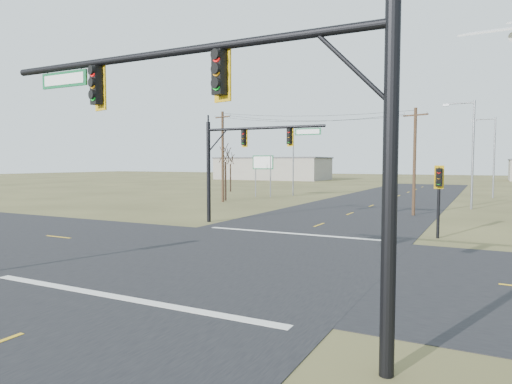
{
  "coord_description": "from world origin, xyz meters",
  "views": [
    {
      "loc": [
        10.57,
        -18.47,
        4.41
      ],
      "look_at": [
        0.62,
        1.0,
        3.0
      ],
      "focal_mm": 32.0,
      "sensor_mm": 36.0,
      "label": 1
    }
  ],
  "objects_px": {
    "streetlight_b": "(492,153)",
    "bare_tree_b": "(230,158)",
    "highway_sign": "(263,167)",
    "mast_arm_far": "(243,150)",
    "streetlight_c": "(295,160)",
    "bare_tree_a": "(225,153)",
    "utility_pole_far": "(223,155)",
    "streetlight_a": "(470,149)",
    "utility_pole_near": "(415,160)",
    "pedestal_signal_ne": "(439,185)",
    "mast_arm_near": "(237,111)"
  },
  "relations": [
    {
      "from": "streetlight_b",
      "to": "bare_tree_b",
      "type": "relative_size",
      "value": 1.55
    },
    {
      "from": "highway_sign",
      "to": "streetlight_b",
      "type": "height_order",
      "value": "streetlight_b"
    },
    {
      "from": "mast_arm_far",
      "to": "streetlight_c",
      "type": "height_order",
      "value": "streetlight_c"
    },
    {
      "from": "streetlight_c",
      "to": "bare_tree_b",
      "type": "relative_size",
      "value": 1.32
    },
    {
      "from": "streetlight_b",
      "to": "bare_tree_a",
      "type": "distance_m",
      "value": 33.01
    },
    {
      "from": "utility_pole_far",
      "to": "streetlight_c",
      "type": "relative_size",
      "value": 1.18
    },
    {
      "from": "utility_pole_far",
      "to": "streetlight_b",
      "type": "height_order",
      "value": "utility_pole_far"
    },
    {
      "from": "streetlight_a",
      "to": "bare_tree_b",
      "type": "height_order",
      "value": "streetlight_a"
    },
    {
      "from": "utility_pole_near",
      "to": "bare_tree_b",
      "type": "height_order",
      "value": "utility_pole_near"
    },
    {
      "from": "bare_tree_a",
      "to": "bare_tree_b",
      "type": "distance_m",
      "value": 16.29
    },
    {
      "from": "streetlight_c",
      "to": "bare_tree_b",
      "type": "height_order",
      "value": "streetlight_c"
    },
    {
      "from": "bare_tree_b",
      "to": "pedestal_signal_ne",
      "type": "bearing_deg",
      "value": -44.33
    },
    {
      "from": "highway_sign",
      "to": "streetlight_b",
      "type": "relative_size",
      "value": 0.53
    },
    {
      "from": "streetlight_b",
      "to": "streetlight_c",
      "type": "xyz_separation_m",
      "value": [
        -23.33,
        -7.4,
        -0.82
      ]
    },
    {
      "from": "pedestal_signal_ne",
      "to": "bare_tree_a",
      "type": "bearing_deg",
      "value": 120.55
    },
    {
      "from": "utility_pole_near",
      "to": "streetlight_b",
      "type": "distance_m",
      "value": 24.75
    },
    {
      "from": "bare_tree_b",
      "to": "mast_arm_near",
      "type": "bearing_deg",
      "value": -59.56
    },
    {
      "from": "bare_tree_b",
      "to": "utility_pole_near",
      "type": "bearing_deg",
      "value": -34.48
    },
    {
      "from": "pedestal_signal_ne",
      "to": "streetlight_a",
      "type": "height_order",
      "value": "streetlight_a"
    },
    {
      "from": "utility_pole_near",
      "to": "streetlight_c",
      "type": "relative_size",
      "value": 1.05
    },
    {
      "from": "highway_sign",
      "to": "pedestal_signal_ne",
      "type": "bearing_deg",
      "value": -49.91
    },
    {
      "from": "mast_arm_far",
      "to": "utility_pole_near",
      "type": "relative_size",
      "value": 1.02
    },
    {
      "from": "utility_pole_far",
      "to": "streetlight_a",
      "type": "bearing_deg",
      "value": 8.61
    },
    {
      "from": "streetlight_a",
      "to": "streetlight_c",
      "type": "relative_size",
      "value": 1.2
    },
    {
      "from": "mast_arm_far",
      "to": "streetlight_b",
      "type": "height_order",
      "value": "streetlight_b"
    },
    {
      "from": "bare_tree_b",
      "to": "highway_sign",
      "type": "bearing_deg",
      "value": -38.76
    },
    {
      "from": "streetlight_c",
      "to": "mast_arm_near",
      "type": "bearing_deg",
      "value": -85.83
    },
    {
      "from": "pedestal_signal_ne",
      "to": "streetlight_c",
      "type": "xyz_separation_m",
      "value": [
        -20.47,
        28.07,
        1.65
      ]
    },
    {
      "from": "mast_arm_near",
      "to": "bare_tree_a",
      "type": "relative_size",
      "value": 1.6
    },
    {
      "from": "mast_arm_far",
      "to": "highway_sign",
      "type": "distance_m",
      "value": 26.19
    },
    {
      "from": "streetlight_a",
      "to": "streetlight_b",
      "type": "distance_m",
      "value": 16.26
    },
    {
      "from": "pedestal_signal_ne",
      "to": "streetlight_b",
      "type": "height_order",
      "value": "streetlight_b"
    },
    {
      "from": "mast_arm_far",
      "to": "pedestal_signal_ne",
      "type": "height_order",
      "value": "mast_arm_far"
    },
    {
      "from": "highway_sign",
      "to": "streetlight_c",
      "type": "relative_size",
      "value": 0.63
    },
    {
      "from": "bare_tree_a",
      "to": "bare_tree_b",
      "type": "xyz_separation_m",
      "value": [
        -7.71,
        14.35,
        -0.42
      ]
    },
    {
      "from": "mast_arm_near",
      "to": "bare_tree_a",
      "type": "bearing_deg",
      "value": 136.46
    },
    {
      "from": "streetlight_b",
      "to": "bare_tree_a",
      "type": "bearing_deg",
      "value": -131.4
    },
    {
      "from": "pedestal_signal_ne",
      "to": "streetlight_c",
      "type": "distance_m",
      "value": 34.78
    },
    {
      "from": "mast_arm_near",
      "to": "pedestal_signal_ne",
      "type": "relative_size",
      "value": 2.64
    },
    {
      "from": "highway_sign",
      "to": "bare_tree_a",
      "type": "bearing_deg",
      "value": -104.81
    },
    {
      "from": "pedestal_signal_ne",
      "to": "streetlight_c",
      "type": "bearing_deg",
      "value": 101.68
    },
    {
      "from": "streetlight_b",
      "to": "bare_tree_a",
      "type": "relative_size",
      "value": 1.42
    },
    {
      "from": "mast_arm_far",
      "to": "streetlight_c",
      "type": "distance_m",
      "value": 28.75
    },
    {
      "from": "highway_sign",
      "to": "utility_pole_far",
      "type": "bearing_deg",
      "value": -98.13
    },
    {
      "from": "utility_pole_near",
      "to": "utility_pole_far",
      "type": "relative_size",
      "value": 0.89
    },
    {
      "from": "mast_arm_near",
      "to": "utility_pole_far",
      "type": "xyz_separation_m",
      "value": [
        -21.23,
        34.33,
        -0.42
      ]
    },
    {
      "from": "utility_pole_near",
      "to": "mast_arm_far",
      "type": "bearing_deg",
      "value": -132.19
    },
    {
      "from": "streetlight_a",
      "to": "streetlight_c",
      "type": "height_order",
      "value": "streetlight_a"
    },
    {
      "from": "bare_tree_a",
      "to": "pedestal_signal_ne",
      "type": "bearing_deg",
      "value": -35.03
    },
    {
      "from": "bare_tree_b",
      "to": "streetlight_a",
      "type": "bearing_deg",
      "value": -20.29
    }
  ]
}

